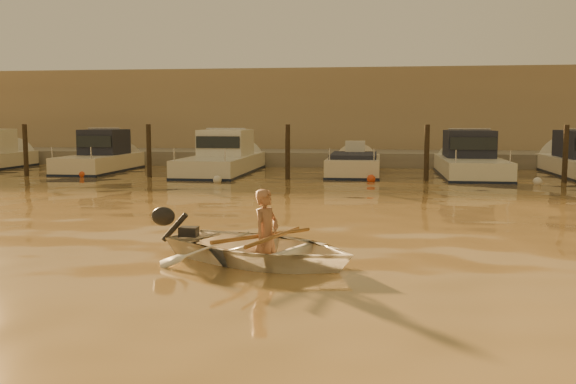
# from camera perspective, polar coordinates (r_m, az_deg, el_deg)

# --- Properties ---
(ground_plane) EXTENTS (160.00, 160.00, 0.00)m
(ground_plane) POSITION_cam_1_polar(r_m,az_deg,el_deg) (10.19, -9.91, -6.07)
(ground_plane) COLOR olive
(ground_plane) RESTS_ON ground
(dinghy) EXTENTS (3.86, 3.42, 0.66)m
(dinghy) POSITION_cam_1_polar(r_m,az_deg,el_deg) (9.96, -2.42, -5.03)
(dinghy) COLOR silver
(dinghy) RESTS_ON ground_plane
(person) EXTENTS (0.53, 0.62, 1.44)m
(person) POSITION_cam_1_polar(r_m,az_deg,el_deg) (9.86, -1.95, -3.91)
(person) COLOR #97664B
(person) RESTS_ON dinghy
(outboard_motor) EXTENTS (0.98, 0.74, 0.70)m
(outboard_motor) POSITION_cam_1_polar(r_m,az_deg,el_deg) (10.87, -8.90, -3.76)
(outboard_motor) COLOR black
(outboard_motor) RESTS_ON dinghy
(oar_port) EXTENTS (0.53, 2.06, 0.13)m
(oar_port) POSITION_cam_1_polar(r_m,az_deg,el_deg) (9.78, -1.23, -4.00)
(oar_port) COLOR brown
(oar_port) RESTS_ON dinghy
(oar_starboard) EXTENTS (1.25, 1.76, 0.13)m
(oar_starboard) POSITION_cam_1_polar(r_m,az_deg,el_deg) (9.89, -2.19, -3.88)
(oar_starboard) COLOR brown
(oar_starboard) RESTS_ON dinghy
(moored_boat_1) EXTENTS (1.97, 5.95, 1.75)m
(moored_boat_1) POSITION_cam_1_polar(r_m,az_deg,el_deg) (28.01, -16.40, 3.04)
(moored_boat_1) COLOR beige
(moored_boat_1) RESTS_ON ground_plane
(moored_boat_2) EXTENTS (2.32, 7.77, 1.75)m
(moored_boat_2) POSITION_cam_1_polar(r_m,az_deg,el_deg) (26.28, -5.88, 3.05)
(moored_boat_2) COLOR silver
(moored_boat_2) RESTS_ON ground_plane
(moored_boat_3) EXTENTS (1.99, 5.77, 0.95)m
(moored_boat_3) POSITION_cam_1_polar(r_m,az_deg,el_deg) (25.55, 5.89, 2.06)
(moored_boat_3) COLOR beige
(moored_boat_3) RESTS_ON ground_plane
(moored_boat_4) EXTENTS (2.25, 6.93, 1.75)m
(moored_boat_4) POSITION_cam_1_polar(r_m,az_deg,el_deg) (25.75, 15.92, 2.77)
(moored_boat_4) COLOR silver
(moored_boat_4) RESTS_ON ground_plane
(piling_0) EXTENTS (0.18, 0.18, 2.20)m
(piling_0) POSITION_cam_1_polar(r_m,az_deg,el_deg) (26.97, -22.29, 3.27)
(piling_0) COLOR #2D2319
(piling_0) RESTS_ON ground_plane
(piling_1) EXTENTS (0.18, 0.18, 2.20)m
(piling_1) POSITION_cam_1_polar(r_m,az_deg,el_deg) (24.83, -12.26, 3.37)
(piling_1) COLOR #2D2319
(piling_1) RESTS_ON ground_plane
(piling_2) EXTENTS (0.18, 0.18, 2.20)m
(piling_2) POSITION_cam_1_polar(r_m,az_deg,el_deg) (23.53, -0.03, 3.35)
(piling_2) COLOR #2D2319
(piling_2) RESTS_ON ground_plane
(piling_3) EXTENTS (0.18, 0.18, 2.20)m
(piling_3) POSITION_cam_1_polar(r_m,az_deg,el_deg) (23.36, 12.22, 3.18)
(piling_3) COLOR #2D2319
(piling_3) RESTS_ON ground_plane
(piling_4) EXTENTS (0.18, 0.18, 2.20)m
(piling_4) POSITION_cam_1_polar(r_m,az_deg,el_deg) (24.16, 23.42, 2.90)
(piling_4) COLOR #2D2319
(piling_4) RESTS_ON ground_plane
(fender_b) EXTENTS (0.30, 0.30, 0.30)m
(fender_b) POSITION_cam_1_polar(r_m,az_deg,el_deg) (25.61, -17.76, 1.51)
(fender_b) COLOR #D34418
(fender_b) RESTS_ON ground_plane
(fender_c) EXTENTS (0.30, 0.30, 0.30)m
(fender_c) POSITION_cam_1_polar(r_m,az_deg,el_deg) (22.37, -6.30, 1.09)
(fender_c) COLOR silver
(fender_c) RESTS_ON ground_plane
(fender_d) EXTENTS (0.30, 0.30, 0.30)m
(fender_d) POSITION_cam_1_polar(r_m,az_deg,el_deg) (22.74, 7.40, 1.17)
(fender_d) COLOR red
(fender_d) RESTS_ON ground_plane
(fender_e) EXTENTS (0.30, 0.30, 0.30)m
(fender_e) POSITION_cam_1_polar(r_m,az_deg,el_deg) (23.13, 21.29, 0.86)
(fender_e) COLOR silver
(fender_e) RESTS_ON ground_plane
(quay) EXTENTS (52.00, 4.00, 1.00)m
(quay) POSITION_cam_1_polar(r_m,az_deg,el_deg) (31.18, 2.32, 2.75)
(quay) COLOR gray
(quay) RESTS_ON ground_plane
(waterfront_building) EXTENTS (46.00, 7.00, 4.80)m
(waterfront_building) POSITION_cam_1_polar(r_m,az_deg,el_deg) (36.59, 3.20, 6.83)
(waterfront_building) COLOR #9E8466
(waterfront_building) RESTS_ON quay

